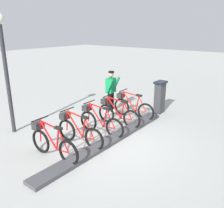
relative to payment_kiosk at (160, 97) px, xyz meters
The scene contains 10 objects.
ground_plane 3.31m from the payment_kiosk, 90.94° to the left, with size 60.00×60.00×0.00m, color #ADAEA8.
dock_rail_base 3.30m from the payment_kiosk, 90.94° to the left, with size 0.44×5.46×0.10m, color #47474C.
payment_kiosk is the anchor object (origin of this frame).
bike_docked_0 1.28m from the payment_kiosk, 62.85° to the left, with size 1.72×0.54×1.02m.
bike_docked_1 2.14m from the payment_kiosk, 74.39° to the left, with size 1.72×0.54×1.02m.
bike_docked_2 3.04m from the payment_kiosk, 79.13° to the left, with size 1.72×0.54×1.02m.
bike_docked_3 3.96m from the payment_kiosk, 81.68° to the left, with size 1.72×0.54×1.02m.
bike_docked_4 4.88m from the payment_kiosk, 83.26° to the left, with size 1.72×0.54×1.02m.
worker_near_rack 1.93m from the payment_kiosk, 35.56° to the left, with size 0.49×0.66×1.66m.
lamp_post 5.68m from the payment_kiosk, 57.74° to the left, with size 0.32×0.32×3.65m.
Camera 1 is at (-4.00, 5.00, 3.26)m, focal length 38.19 mm.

